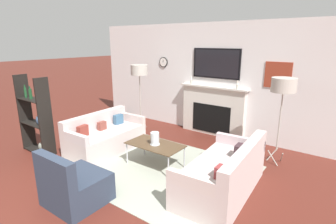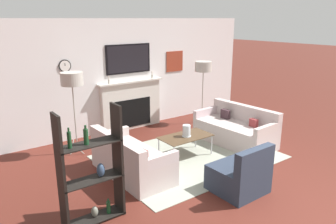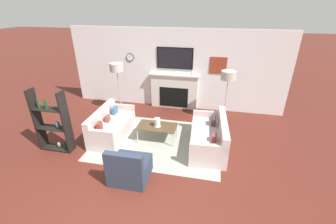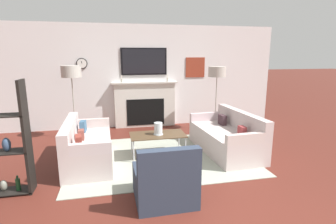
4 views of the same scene
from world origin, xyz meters
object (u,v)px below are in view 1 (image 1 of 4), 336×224
coffee_table (155,146)px  hurricane_candle (155,139)px  couch_left (105,137)px  floor_lamp_left (139,71)px  floor_lamp_right (284,86)px  shelf_unit (35,118)px  couch_right (224,175)px  armchair (74,186)px

coffee_table → hurricane_candle: (0.01, -0.01, 0.13)m
couch_left → hurricane_candle: size_ratio=7.22×
hurricane_candle → coffee_table: bearing=123.6°
coffee_table → floor_lamp_left: size_ratio=0.62×
floor_lamp_right → shelf_unit: bearing=-149.9°
couch_right → coffee_table: size_ratio=1.74×
shelf_unit → floor_lamp_left: bearing=73.8°
armchair → hurricane_candle: armchair is taller
armchair → coffee_table: size_ratio=0.79×
floor_lamp_right → shelf_unit: (-4.17, -2.42, -0.75)m
floor_lamp_left → shelf_unit: bearing=-106.2°
armchair → shelf_unit: shelf_unit is taller
shelf_unit → floor_lamp_right: bearing=30.1°
coffee_table → floor_lamp_right: bearing=39.8°
shelf_unit → coffee_table: bearing=21.4°
couch_right → shelf_unit: bearing=-167.0°
coffee_table → floor_lamp_left: bearing=138.8°
couch_left → couch_right: 2.71m
hurricane_candle → floor_lamp_right: size_ratio=0.14×
couch_left → couch_right: bearing=0.1°
coffee_table → shelf_unit: 2.59m
couch_left → hurricane_candle: couch_left is taller
couch_right → floor_lamp_left: 3.67m
couch_right → floor_lamp_left: floor_lamp_left is taller
couch_left → shelf_unit: size_ratio=1.05×
armchair → coffee_table: 1.62m
armchair → floor_lamp_right: floor_lamp_right is taller
hurricane_candle → shelf_unit: shelf_unit is taller
couch_right → armchair: 2.21m
armchair → shelf_unit: 2.35m
floor_lamp_left → couch_left: bearing=-76.2°
couch_left → floor_lamp_left: (-0.38, 1.54, 1.25)m
armchair → floor_lamp_right: 3.85m
couch_right → shelf_unit: (-3.79, -0.88, 0.45)m
couch_right → floor_lamp_right: 1.99m
couch_right → hurricane_candle: bearing=178.0°
floor_lamp_right → couch_right: bearing=-103.7°
couch_left → floor_lamp_right: floor_lamp_right is taller
armchair → floor_lamp_left: floor_lamp_left is taller
floor_lamp_right → coffee_table: bearing=-140.2°
armchair → coffee_table: armchair is taller
armchair → floor_lamp_right: size_ratio=0.50×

